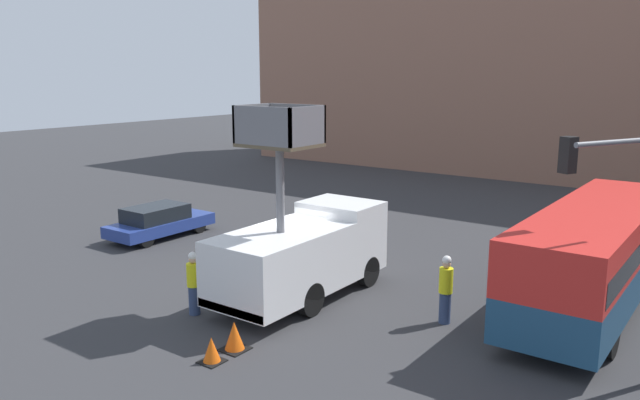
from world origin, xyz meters
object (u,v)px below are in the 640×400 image
(city_bus, at_px, (596,249))
(parked_car_curbside, at_px, (159,221))
(utility_truck, at_px, (303,250))
(road_worker_near_truck, at_px, (194,283))
(road_worker_directing, at_px, (446,289))
(traffic_cone_near_truck, at_px, (234,337))
(traffic_cone_mid_road, at_px, (212,351))
(traffic_light_pole, at_px, (625,211))

(city_bus, bearing_deg, parked_car_curbside, 109.91)
(utility_truck, relative_size, road_worker_near_truck, 3.37)
(road_worker_near_truck, relative_size, road_worker_directing, 0.96)
(road_worker_near_truck, height_order, road_worker_directing, road_worker_directing)
(city_bus, distance_m, road_worker_near_truck, 11.66)
(city_bus, xyz_separation_m, traffic_cone_near_truck, (-6.55, -8.29, -1.43))
(road_worker_near_truck, xyz_separation_m, parked_car_curbside, (-7.53, 5.04, -0.23))
(traffic_cone_mid_road, bearing_deg, traffic_cone_near_truck, 91.87)
(city_bus, bearing_deg, traffic_light_pole, -149.02)
(road_worker_near_truck, bearing_deg, road_worker_directing, 108.61)
(traffic_light_pole, distance_m, road_worker_directing, 5.10)
(city_bus, height_order, traffic_cone_mid_road, city_bus)
(road_worker_near_truck, distance_m, parked_car_curbside, 9.07)
(utility_truck, relative_size, traffic_cone_mid_road, 9.88)
(city_bus, distance_m, traffic_cone_mid_road, 11.30)
(traffic_light_pole, distance_m, road_worker_near_truck, 11.30)
(road_worker_near_truck, xyz_separation_m, traffic_cone_mid_road, (2.58, -1.86, -0.64))
(traffic_cone_mid_road, bearing_deg, road_worker_near_truck, 144.24)
(road_worker_near_truck, relative_size, parked_car_curbside, 0.41)
(parked_car_curbside, bearing_deg, road_worker_near_truck, -33.77)
(utility_truck, xyz_separation_m, traffic_cone_mid_road, (0.89, -4.76, -1.22))
(city_bus, relative_size, parked_car_curbside, 2.30)
(traffic_light_pole, relative_size, traffic_cone_near_truck, 7.55)
(parked_car_curbside, bearing_deg, traffic_cone_mid_road, -34.29)
(city_bus, distance_m, traffic_cone_near_truck, 10.66)
(road_worker_directing, height_order, traffic_cone_near_truck, road_worker_directing)
(road_worker_near_truck, bearing_deg, traffic_cone_mid_road, 42.15)
(utility_truck, xyz_separation_m, traffic_light_pole, (8.66, 0.62, 2.24))
(traffic_light_pole, relative_size, road_worker_near_truck, 3.01)
(city_bus, bearing_deg, utility_truck, 132.76)
(city_bus, relative_size, traffic_cone_near_truck, 14.12)
(utility_truck, distance_m, traffic_cone_mid_road, 4.99)
(utility_truck, height_order, road_worker_directing, utility_truck)
(utility_truck, distance_m, road_worker_directing, 4.48)
(utility_truck, bearing_deg, city_bus, 30.39)
(utility_truck, distance_m, city_bus, 8.59)
(traffic_light_pole, height_order, traffic_cone_mid_road, traffic_light_pole)
(traffic_light_pole, xyz_separation_m, traffic_cone_mid_road, (-7.78, -5.38, -3.46))
(traffic_light_pole, bearing_deg, road_worker_directing, 178.72)
(traffic_cone_mid_road, bearing_deg, traffic_light_pole, 34.67)
(road_worker_near_truck, height_order, traffic_cone_near_truck, road_worker_near_truck)
(traffic_cone_mid_road, relative_size, parked_car_curbside, 0.14)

